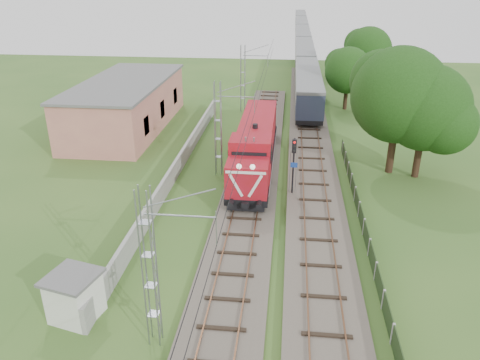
# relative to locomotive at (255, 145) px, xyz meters

# --- Properties ---
(ground) EXTENTS (140.00, 140.00, 0.00)m
(ground) POSITION_rel_locomotive_xyz_m (0.00, -13.34, -2.30)
(ground) COLOR #2F5520
(ground) RESTS_ON ground
(track_main) EXTENTS (4.20, 70.00, 0.45)m
(track_main) POSITION_rel_locomotive_xyz_m (0.00, -6.34, -2.12)
(track_main) COLOR #6B6054
(track_main) RESTS_ON ground
(track_side) EXTENTS (4.20, 80.00, 0.45)m
(track_side) POSITION_rel_locomotive_xyz_m (5.00, 6.66, -2.12)
(track_side) COLOR #6B6054
(track_side) RESTS_ON ground
(catenary) EXTENTS (3.31, 70.00, 8.00)m
(catenary) POSITION_rel_locomotive_xyz_m (-2.95, -1.34, 1.75)
(catenary) COLOR gray
(catenary) RESTS_ON ground
(boundary_wall) EXTENTS (0.25, 40.00, 1.50)m
(boundary_wall) POSITION_rel_locomotive_xyz_m (-6.50, -1.34, -1.55)
(boundary_wall) COLOR #9E9E99
(boundary_wall) RESTS_ON ground
(station_building) EXTENTS (8.40, 20.40, 5.22)m
(station_building) POSITION_rel_locomotive_xyz_m (-15.00, 10.66, 0.33)
(station_building) COLOR tan
(station_building) RESTS_ON ground
(fence) EXTENTS (0.12, 32.00, 1.20)m
(fence) POSITION_rel_locomotive_xyz_m (8.00, -10.34, -1.70)
(fence) COLOR black
(fence) RESTS_ON ground
(locomotive) EXTENTS (3.10, 17.70, 4.49)m
(locomotive) POSITION_rel_locomotive_xyz_m (0.00, 0.00, 0.00)
(locomotive) COLOR black
(locomotive) RESTS_ON ground
(coach_rake) EXTENTS (3.13, 116.91, 3.61)m
(coach_rake) POSITION_rel_locomotive_xyz_m (5.00, 69.83, 0.28)
(coach_rake) COLOR black
(coach_rake) RESTS_ON ground
(signal_post) EXTENTS (0.52, 0.41, 4.73)m
(signal_post) POSITION_rel_locomotive_xyz_m (3.27, -5.07, 0.95)
(signal_post) COLOR black
(signal_post) RESTS_ON ground
(relay_hut) EXTENTS (2.89, 2.89, 2.46)m
(relay_hut) POSITION_rel_locomotive_xyz_m (-7.40, -20.07, -1.06)
(relay_hut) COLOR silver
(relay_hut) RESTS_ON ground
(tree_a) EXTENTS (8.25, 7.86, 10.69)m
(tree_a) POSITION_rel_locomotive_xyz_m (11.71, 0.73, 4.37)
(tree_a) COLOR #3E2419
(tree_a) RESTS_ON ground
(tree_b) EXTENTS (7.30, 6.96, 9.47)m
(tree_b) POSITION_rel_locomotive_xyz_m (13.73, -0.05, 3.61)
(tree_b) COLOR #3E2419
(tree_b) RESTS_ON ground
(tree_c) EXTENTS (5.94, 5.66, 7.70)m
(tree_c) POSITION_rel_locomotive_xyz_m (9.81, 20.91, 2.50)
(tree_c) COLOR #3E2419
(tree_c) RESTS_ON ground
(tree_d) EXTENTS (6.96, 6.63, 9.02)m
(tree_d) POSITION_rel_locomotive_xyz_m (13.55, 31.32, 3.33)
(tree_d) COLOR #3E2419
(tree_d) RESTS_ON ground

